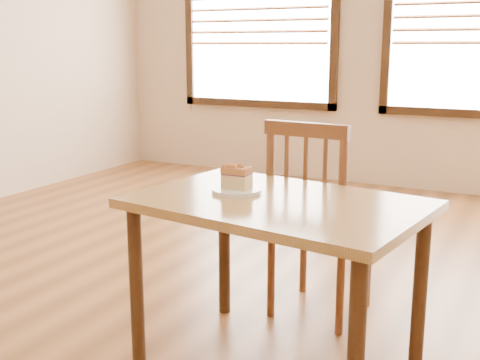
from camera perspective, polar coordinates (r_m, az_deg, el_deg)
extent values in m
plane|color=beige|center=(5.93, 19.08, 13.24)|extent=(7.00, 0.00, 7.00)
cube|color=white|center=(6.50, 1.80, 15.55)|extent=(1.60, 0.02, 1.80)
cube|color=#311B0D|center=(6.51, 1.68, 7.27)|extent=(1.76, 0.06, 0.08)
cube|color=#311B0D|center=(6.89, -4.79, 15.35)|extent=(0.08, 0.06, 1.96)
cube|color=#311B0D|center=(6.17, 9.05, 15.57)|extent=(0.08, 0.06, 1.96)
cube|color=brown|center=(6.46, 1.62, 15.94)|extent=(1.56, 0.05, 0.03)
cube|color=brown|center=(6.46, 1.62, 14.91)|extent=(1.56, 0.05, 0.03)
cube|color=brown|center=(6.45, 1.61, 13.89)|extent=(1.56, 0.05, 0.03)
cube|color=brown|center=(6.45, 1.60, 12.86)|extent=(1.56, 0.05, 0.03)
cube|color=#311B0D|center=(5.89, 21.41, 5.85)|extent=(1.76, 0.06, 0.08)
cube|color=#311B0D|center=(6.02, 13.92, 15.44)|extent=(0.08, 0.06, 1.96)
cube|color=#A26B3F|center=(2.47, 3.57, -2.30)|extent=(1.25, 0.92, 0.04)
cylinder|color=#311B0D|center=(2.66, -9.79, -9.91)|extent=(0.06, 0.06, 0.71)
cylinder|color=#311B0D|center=(2.12, 10.93, -15.99)|extent=(0.06, 0.06, 0.71)
cylinder|color=#311B0D|center=(3.10, -1.49, -6.37)|extent=(0.06, 0.06, 0.71)
cylinder|color=#311B0D|center=(2.66, 16.68, -10.23)|extent=(0.06, 0.06, 0.71)
cube|color=brown|center=(3.10, 7.78, -3.76)|extent=(0.50, 0.50, 0.04)
cylinder|color=brown|center=(3.28, 12.02, -7.95)|extent=(0.04, 0.04, 0.48)
cylinder|color=brown|center=(3.42, 6.04, -6.91)|extent=(0.04, 0.04, 0.48)
cylinder|color=brown|center=(2.95, 9.49, -10.22)|extent=(0.04, 0.04, 0.48)
cylinder|color=brown|center=(3.10, 2.97, -8.92)|extent=(0.04, 0.04, 0.48)
cylinder|color=brown|center=(2.77, 9.71, -0.31)|extent=(0.04, 0.04, 0.51)
cylinder|color=brown|center=(2.93, 2.88, 0.55)|extent=(0.04, 0.04, 0.51)
cube|color=brown|center=(2.81, 6.31, 4.78)|extent=(0.42, 0.07, 0.07)
cylinder|color=brown|center=(2.81, 8.03, -0.31)|extent=(0.02, 0.02, 0.44)
cylinder|color=brown|center=(2.85, 6.19, -0.08)|extent=(0.02, 0.02, 0.44)
cylinder|color=brown|center=(2.89, 4.41, 0.15)|extent=(0.02, 0.02, 0.44)
cylinder|color=white|center=(2.58, -0.31, -0.98)|extent=(0.21, 0.21, 0.02)
cylinder|color=white|center=(2.58, -0.31, -1.08)|extent=(0.14, 0.14, 0.01)
cube|color=#D9C27A|center=(2.57, -0.31, -0.13)|extent=(0.12, 0.09, 0.06)
cube|color=#4B1538|center=(2.56, -0.31, 0.60)|extent=(0.11, 0.09, 0.01)
cube|color=#9B6730|center=(2.56, -0.31, 0.95)|extent=(0.12, 0.09, 0.03)
sphere|color=#9B6730|center=(2.55, -0.17, 1.31)|extent=(0.02, 0.02, 0.02)
sphere|color=#9B6730|center=(2.60, -0.65, 1.52)|extent=(0.02, 0.02, 0.02)
sphere|color=#9B6730|center=(2.54, 0.24, 1.27)|extent=(0.03, 0.03, 0.03)
sphere|color=#9B6730|center=(2.59, -0.11, 1.47)|extent=(0.02, 0.02, 0.02)
sphere|color=#9B6730|center=(2.56, -0.11, 1.31)|extent=(0.01, 0.01, 0.01)
sphere|color=#9B6730|center=(2.51, 0.38, 1.10)|extent=(0.02, 0.02, 0.02)
sphere|color=#9B6730|center=(2.52, 0.44, 1.13)|extent=(0.02, 0.02, 0.02)
sphere|color=#9B6730|center=(2.55, 0.73, 1.31)|extent=(0.02, 0.02, 0.02)
sphere|color=#9B6730|center=(2.56, 0.37, 1.37)|extent=(0.02, 0.02, 0.02)
sphere|color=#9B6730|center=(2.54, -1.08, 1.24)|extent=(0.01, 0.01, 0.01)
sphere|color=#9B6730|center=(2.53, -0.02, 1.19)|extent=(0.01, 0.01, 0.01)
sphere|color=#9B6730|center=(2.56, -0.57, 1.33)|extent=(0.02, 0.02, 0.02)
sphere|color=#9B6730|center=(2.55, -0.24, 1.28)|extent=(0.02, 0.02, 0.02)
sphere|color=#9B6730|center=(2.54, -0.28, 1.28)|extent=(0.02, 0.02, 0.02)
sphere|color=#9B6730|center=(2.59, -1.47, 1.05)|extent=(0.01, 0.01, 0.01)
sphere|color=#9B6730|center=(2.58, -1.54, 1.01)|extent=(0.01, 0.01, 0.01)
sphere|color=#9B6730|center=(2.58, -1.48, 0.73)|extent=(0.02, 0.02, 0.02)
sphere|color=#9B6730|center=(2.57, -1.62, 1.14)|extent=(0.02, 0.02, 0.02)
sphere|color=#9B6730|center=(2.60, -1.39, 0.38)|extent=(0.01, 0.01, 0.01)
sphere|color=#9B6730|center=(2.59, -1.44, 1.17)|extent=(0.01, 0.01, 0.01)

